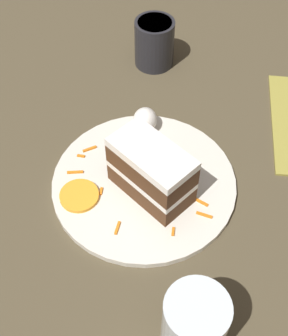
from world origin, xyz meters
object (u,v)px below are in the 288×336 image
Objects in this scene: cake_slice at (151,171)px; cream_dollop at (145,120)px; plate at (144,183)px; coffee_mug at (154,41)px; orange_garnish at (79,196)px; drinking_glass at (193,330)px.

cake_slice is 3.15× the size of cream_dollop.
coffee_mug is at bearing 6.35° from plate.
cake_slice is 1.52× the size of coffee_mug.
orange_garnish is (-0.03, 0.11, -0.04)m from cake_slice.
coffee_mug is (0.30, 0.03, 0.04)m from plate.
drinking_glass is (-0.19, -0.19, 0.04)m from orange_garnish.
coffee_mug is (0.19, 0.02, 0.02)m from cream_dollop.
cream_dollop is 0.18m from orange_garnish.
plate is 0.31m from coffee_mug.
cream_dollop is at bearing -130.01° from cake_slice.
cake_slice is 0.13m from cream_dollop.
cream_dollop is at bearing 18.79° from drinking_glass.
coffee_mug is at bearing 13.94° from drinking_glass.
cake_slice reaches higher than cream_dollop.
plate is 0.10m from orange_garnish.
plate is 0.26m from drinking_glass.
cake_slice reaches higher than orange_garnish.
drinking_glass reaches higher than orange_garnish.
cream_dollop is at bearing -24.90° from orange_garnish.
cream_dollop is 0.19m from coffee_mug.
cake_slice is at bearing -171.50° from coffee_mug.
cream_dollop reaches higher than plate.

